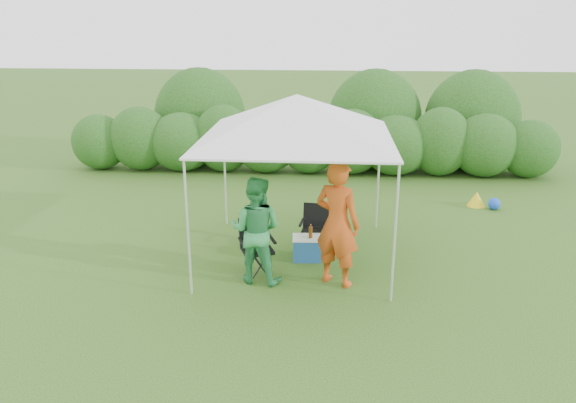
# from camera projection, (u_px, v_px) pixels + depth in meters

# --- Properties ---
(ground) EXTENTS (70.00, 70.00, 0.00)m
(ground) POSITION_uv_depth(u_px,v_px,m) (294.00, 269.00, 9.38)
(ground) COLOR #3D6620
(hedge) EXTENTS (12.87, 1.53, 1.80)m
(hedge) POSITION_uv_depth(u_px,v_px,m) (309.00, 143.00, 14.79)
(hedge) COLOR #28581B
(hedge) RESTS_ON ground
(canopy) EXTENTS (3.10, 3.10, 2.83)m
(canopy) POSITION_uv_depth(u_px,v_px,m) (297.00, 117.00, 9.07)
(canopy) COLOR silver
(canopy) RESTS_ON ground
(chair_right) EXTENTS (0.55, 0.51, 0.83)m
(chair_right) POSITION_uv_depth(u_px,v_px,m) (315.00, 225.00, 10.03)
(chair_right) COLOR black
(chair_right) RESTS_ON ground
(chair_left) EXTENTS (0.66, 0.64, 0.88)m
(chair_left) POSITION_uv_depth(u_px,v_px,m) (256.00, 242.00, 9.18)
(chair_left) COLOR black
(chair_left) RESTS_ON ground
(man) EXTENTS (0.87, 0.77, 2.00)m
(man) POSITION_uv_depth(u_px,v_px,m) (337.00, 224.00, 8.57)
(man) COLOR #C54816
(man) RESTS_ON ground
(woman) EXTENTS (0.94, 0.79, 1.72)m
(woman) POSITION_uv_depth(u_px,v_px,m) (256.00, 230.00, 8.72)
(woman) COLOR #2F914C
(woman) RESTS_ON ground
(cooler) EXTENTS (0.52, 0.39, 0.42)m
(cooler) POSITION_uv_depth(u_px,v_px,m) (307.00, 248.00, 9.68)
(cooler) COLOR #205292
(cooler) RESTS_ON ground
(bottle) EXTENTS (0.07, 0.07, 0.25)m
(bottle) POSITION_uv_depth(u_px,v_px,m) (311.00, 231.00, 9.53)
(bottle) COLOR #592D0C
(bottle) RESTS_ON cooler
(lawn_toy) EXTENTS (0.66, 0.55, 0.33)m
(lawn_toy) POSITION_uv_depth(u_px,v_px,m) (481.00, 200.00, 12.34)
(lawn_toy) COLOR yellow
(lawn_toy) RESTS_ON ground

